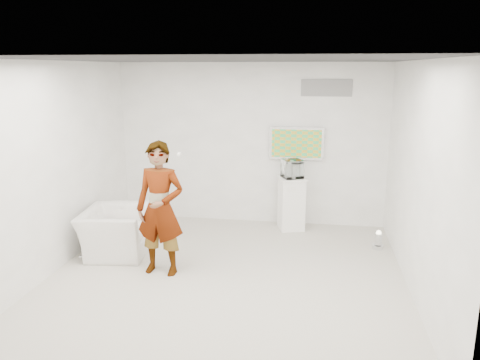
{
  "coord_description": "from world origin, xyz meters",
  "views": [
    {
      "loc": [
        1.16,
        -6.09,
        2.9
      ],
      "look_at": [
        0.09,
        0.6,
        1.27
      ],
      "focal_mm": 35.0,
      "sensor_mm": 36.0,
      "label": 1
    }
  ],
  "objects_px": {
    "armchair": "(115,232)",
    "pedestal": "(291,203)",
    "tv": "(297,143)",
    "floor_uplight": "(378,240)",
    "person": "(160,209)"
  },
  "relations": [
    {
      "from": "armchair",
      "to": "floor_uplight",
      "type": "relative_size",
      "value": 3.76
    },
    {
      "from": "person",
      "to": "armchair",
      "type": "relative_size",
      "value": 1.73
    },
    {
      "from": "person",
      "to": "pedestal",
      "type": "relative_size",
      "value": 1.98
    },
    {
      "from": "person",
      "to": "pedestal",
      "type": "xyz_separation_m",
      "value": [
        1.74,
        2.19,
        -0.48
      ]
    },
    {
      "from": "person",
      "to": "floor_uplight",
      "type": "bearing_deg",
      "value": 28.8
    },
    {
      "from": "person",
      "to": "armchair",
      "type": "distance_m",
      "value": 1.27
    },
    {
      "from": "armchair",
      "to": "pedestal",
      "type": "xyz_separation_m",
      "value": [
        2.7,
        1.61,
        0.12
      ]
    },
    {
      "from": "armchair",
      "to": "pedestal",
      "type": "relative_size",
      "value": 1.14
    },
    {
      "from": "person",
      "to": "armchair",
      "type": "xyz_separation_m",
      "value": [
        -0.96,
        0.58,
        -0.6
      ]
    },
    {
      "from": "tv",
      "to": "person",
      "type": "bearing_deg",
      "value": -125.86
    },
    {
      "from": "tv",
      "to": "pedestal",
      "type": "bearing_deg",
      "value": -100.18
    },
    {
      "from": "tv",
      "to": "armchair",
      "type": "bearing_deg",
      "value": -145.37
    },
    {
      "from": "person",
      "to": "pedestal",
      "type": "distance_m",
      "value": 2.84
    },
    {
      "from": "armchair",
      "to": "pedestal",
      "type": "height_order",
      "value": "pedestal"
    },
    {
      "from": "tv",
      "to": "floor_uplight",
      "type": "bearing_deg",
      "value": -36.67
    }
  ]
}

